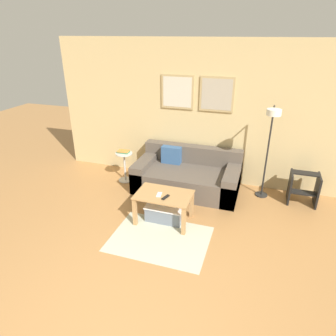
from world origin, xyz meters
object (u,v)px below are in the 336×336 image
Objects in this scene: remote_control at (166,197)px; couch at (187,176)px; cell_phone at (159,195)px; coffee_table at (164,200)px; floor_lamp at (271,134)px; book_stack at (123,151)px; side_table at (125,164)px; step_stool at (303,188)px; storage_bin at (165,212)px.

couch is at bearing 106.86° from remote_control.
cell_phone is (-0.13, -1.15, 0.21)m from couch.
coffee_table is 1.93m from floor_lamp.
book_stack is (-2.54, -0.01, -0.61)m from floor_lamp.
floor_lamp is 1.96m from cell_phone.
book_stack is 1.69m from remote_control.
coffee_table is at bearing -93.44° from couch.
coffee_table is at bearing -142.06° from floor_lamp.
side_table is 1.09× the size of step_stool.
floor_lamp is 3.06× the size of step_stool.
remote_control is (1.22, -1.16, -0.12)m from book_stack.
side_table is 4.06× the size of cell_phone.
couch is 1.08m from storage_bin.
floor_lamp is at bearing -1.74° from couch.
coffee_table is at bearing 139.58° from remote_control.
side_table is 2.49× the size of book_stack.
couch is at bearing 2.89° from side_table.
book_stack is (-1.16, 1.07, 0.23)m from coffee_table.
side_table is (-1.15, 1.00, 0.22)m from storage_bin.
storage_bin is at bearing -93.35° from couch.
floor_lamp is 10.66× the size of remote_control.
cell_phone is (-1.43, -1.11, -0.73)m from floor_lamp.
cell_phone is at bearing -126.25° from storage_bin.
side_table is 3.79× the size of remote_control.
couch reaches higher than remote_control.
floor_lamp reaches higher than step_stool.
storage_bin is 2.02m from floor_lamp.
coffee_table is at bearing -42.50° from side_table.
cell_phone is at bearing -45.02° from book_stack.
remote_control is at bearing -32.70° from cell_phone.
couch is 12.16× the size of remote_control.
remote_control is at bearing -43.49° from book_stack.
step_stool is (1.95, 0.12, 0.03)m from couch.
coffee_table is 5.84× the size of cell_phone.
book_stack is at bearing 137.48° from coffee_table.
step_stool is (0.64, 0.16, -0.91)m from floor_lamp.
side_table is at bearing 126.84° from cell_phone.
coffee_table is 1.43× the size of storage_bin.
side_table is at bearing 138.91° from storage_bin.
floor_lamp is (1.38, 1.07, 0.83)m from coffee_table.
floor_lamp is at bearing 58.75° from remote_control.
couch reaches higher than coffee_table.
couch is 1.28m from book_stack.
storage_bin is at bearing 45.64° from cell_phone.
cell_phone is at bearing -148.54° from step_stool.
coffee_table is at bearing -95.43° from storage_bin.
remote_control is 1.07× the size of cell_phone.
storage_bin is 2.51× the size of book_stack.
remote_control is (0.06, -0.09, 0.11)m from coffee_table.
storage_bin is 3.81× the size of remote_control.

